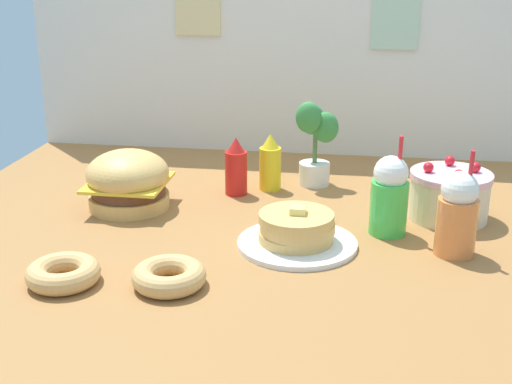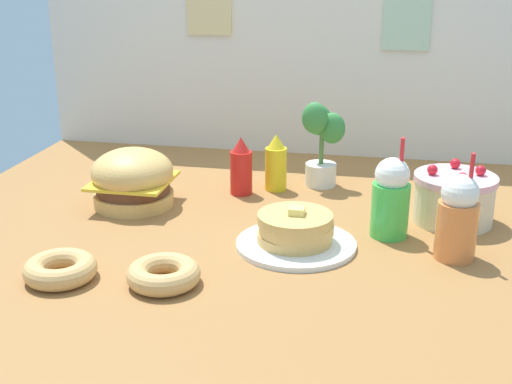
{
  "view_description": "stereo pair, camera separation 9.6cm",
  "coord_description": "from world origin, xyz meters",
  "views": [
    {
      "loc": [
        0.26,
        -1.99,
        0.87
      ],
      "look_at": [
        -0.05,
        0.03,
        0.15
      ],
      "focal_mm": 47.57,
      "sensor_mm": 36.0,
      "label": 1
    },
    {
      "loc": [
        0.36,
        -1.98,
        0.87
      ],
      "look_at": [
        -0.05,
        0.03,
        0.15
      ],
      "focal_mm": 47.57,
      "sensor_mm": 36.0,
      "label": 2
    }
  ],
  "objects": [
    {
      "name": "ketchup_bottle",
      "position": [
        -0.18,
        0.42,
        0.1
      ],
      "size": [
        0.08,
        0.08,
        0.22
      ],
      "color": "red",
      "rests_on": "ground_plane"
    },
    {
      "name": "ground_plane",
      "position": [
        0.0,
        0.0,
        -0.01
      ],
      "size": [
        2.46,
        2.08,
        0.02
      ],
      "primitive_type": "cube",
      "color": "#9E6B38"
    },
    {
      "name": "layer_cake",
      "position": [
        0.59,
        0.28,
        0.09
      ],
      "size": [
        0.28,
        0.28,
        0.2
      ],
      "color": "beige",
      "rests_on": "ground_plane"
    },
    {
      "name": "orange_float_cup",
      "position": [
        0.58,
        -0.02,
        0.13
      ],
      "size": [
        0.12,
        0.12,
        0.33
      ],
      "color": "orange",
      "rests_on": "ground_plane"
    },
    {
      "name": "back_wall",
      "position": [
        -0.0,
        1.04,
        0.46
      ],
      "size": [
        2.46,
        0.04,
        0.91
      ],
      "color": "silver",
      "rests_on": "ground_plane"
    },
    {
      "name": "potted_plant",
      "position": [
        0.1,
        0.59,
        0.18
      ],
      "size": [
        0.17,
        0.13,
        0.34
      ],
      "color": "white",
      "rests_on": "ground_plane"
    },
    {
      "name": "burger",
      "position": [
        -0.54,
        0.22,
        0.1
      ],
      "size": [
        0.3,
        0.3,
        0.21
      ],
      "color": "#DBA859",
      "rests_on": "ground_plane"
    },
    {
      "name": "donut_chocolate",
      "position": [
        -0.23,
        -0.36,
        0.03
      ],
      "size": [
        0.21,
        0.21,
        0.06
      ],
      "color": "tan",
      "rests_on": "ground_plane"
    },
    {
      "name": "cream_soda_cup",
      "position": [
        0.38,
        0.12,
        0.13
      ],
      "size": [
        0.12,
        0.12,
        0.34
      ],
      "color": "green",
      "rests_on": "ground_plane"
    },
    {
      "name": "mustard_bottle",
      "position": [
        -0.06,
        0.5,
        0.1
      ],
      "size": [
        0.08,
        0.08,
        0.22
      ],
      "color": "yellow",
      "rests_on": "ground_plane"
    },
    {
      "name": "pancake_stack",
      "position": [
        0.09,
        -0.03,
        0.05
      ],
      "size": [
        0.38,
        0.38,
        0.13
      ],
      "color": "white",
      "rests_on": "ground_plane"
    },
    {
      "name": "donut_pink_glaze",
      "position": [
        -0.53,
        -0.39,
        0.03
      ],
      "size": [
        0.21,
        0.21,
        0.06
      ],
      "color": "tan",
      "rests_on": "ground_plane"
    }
  ]
}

